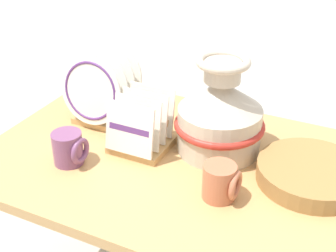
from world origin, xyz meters
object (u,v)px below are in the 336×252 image
ceramic_vase (220,114)px  dish_rack_square_plates (141,131)px  wicker_charger_stack (311,174)px  mug_terracotta_glaze (221,182)px  dish_rack_round_plates (101,93)px  mug_plum_glaze (69,148)px

ceramic_vase → dish_rack_square_plates: bearing=-156.0°
dish_rack_square_plates → wicker_charger_stack: dish_rack_square_plates is taller
dish_rack_square_plates → wicker_charger_stack: size_ratio=0.59×
ceramic_vase → mug_terracotta_glaze: (0.09, -0.23, -0.08)m
mug_terracotta_glaze → ceramic_vase: bearing=111.9°
ceramic_vase → dish_rack_round_plates: 0.44m
dish_rack_round_plates → mug_terracotta_glaze: 0.59m
dish_rack_round_plates → dish_rack_square_plates: bearing=-25.0°
mug_plum_glaze → mug_terracotta_glaze: same height
mug_terracotta_glaze → mug_plum_glaze: bearing=-175.1°
dish_rack_round_plates → mug_terracotta_glaze: size_ratio=2.51×
wicker_charger_stack → mug_terracotta_glaze: size_ratio=3.05×
dish_rack_square_plates → wicker_charger_stack: (0.54, 0.05, -0.04)m
ceramic_vase → dish_rack_round_plates: bearing=-179.8°
dish_rack_round_plates → dish_rack_square_plates: (0.21, -0.10, -0.05)m
mug_terracotta_glaze → wicker_charger_stack: bearing=41.3°
mug_plum_glaze → mug_terracotta_glaze: size_ratio=1.00×
ceramic_vase → wicker_charger_stack: bearing=-8.7°
ceramic_vase → dish_rack_round_plates: (-0.44, -0.00, -0.02)m
wicker_charger_stack → mug_plum_glaze: mug_plum_glaze is taller
wicker_charger_stack → mug_plum_glaze: 0.73m
dish_rack_square_plates → mug_plum_glaze: dish_rack_square_plates is taller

